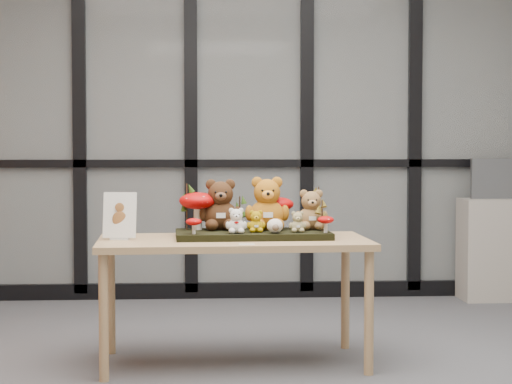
{
  "coord_description": "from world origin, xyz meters",
  "views": [
    {
      "loc": [
        -0.41,
        -4.7,
        1.2
      ],
      "look_at": [
        -0.09,
        0.27,
        0.94
      ],
      "focal_mm": 65.0,
      "sensor_mm": 36.0,
      "label": 1
    }
  ],
  "objects": [
    {
      "name": "sign_holder",
      "position": [
        -0.82,
        0.3,
        0.8
      ],
      "size": [
        0.18,
        0.07,
        0.26
      ],
      "rotation": [
        0.0,
        0.0,
        -0.11
      ],
      "color": "silver",
      "rests_on": "display_table"
    },
    {
      "name": "sprig_green_far_left",
      "position": [
        -0.46,
        0.46,
        0.85
      ],
      "size": [
        0.05,
        0.05,
        0.26
      ],
      "primitive_type": null,
      "color": "#1D3D0E",
      "rests_on": "diorama_tray"
    },
    {
      "name": "sprig_green_mid_left",
      "position": [
        -0.33,
        0.51,
        0.82
      ],
      "size": [
        0.05,
        0.05,
        0.21
      ],
      "primitive_type": null,
      "color": "#1D3D0E",
      "rests_on": "diorama_tray"
    },
    {
      "name": "bear_small_yellow",
      "position": [
        -0.09,
        0.29,
        0.79
      ],
      "size": [
        0.1,
        0.09,
        0.13
      ],
      "primitive_type": null,
      "rotation": [
        0.0,
        0.0,
        0.03
      ],
      "color": "#B68B0A",
      "rests_on": "diorama_tray"
    },
    {
      "name": "mushroom_back_right",
      "position": [
        0.05,
        0.51,
        0.82
      ],
      "size": [
        0.18,
        0.18,
        0.2
      ],
      "primitive_type": null,
      "color": "#A90505",
      "rests_on": "diorama_tray"
    },
    {
      "name": "bear_tan_back",
      "position": [
        0.23,
        0.44,
        0.85
      ],
      "size": [
        0.19,
        0.18,
        0.25
      ],
      "primitive_type": null,
      "rotation": [
        0.0,
        0.0,
        0.03
      ],
      "color": "olive",
      "rests_on": "diorama_tray"
    },
    {
      "name": "mushroom_front_right",
      "position": [
        0.29,
        0.25,
        0.77
      ],
      "size": [
        0.09,
        0.09,
        0.1
      ],
      "primitive_type": null,
      "color": "#A90505",
      "rests_on": "diorama_tray"
    },
    {
      "name": "sprig_green_centre",
      "position": [
        -0.16,
        0.53,
        0.81
      ],
      "size": [
        0.05,
        0.05,
        0.18
      ],
      "primitive_type": null,
      "color": "#1D3D0E",
      "rests_on": "diorama_tray"
    },
    {
      "name": "mushroom_front_left",
      "position": [
        -0.42,
        0.22,
        0.77
      ],
      "size": [
        0.08,
        0.08,
        0.09
      ],
      "primitive_type": null,
      "color": "#A90505",
      "rests_on": "diorama_tray"
    },
    {
      "name": "monitor",
      "position": [
        1.92,
        2.28,
        0.93
      ],
      "size": [
        0.44,
        0.05,
        0.31
      ],
      "color": "#494C50",
      "rests_on": "cabinet"
    },
    {
      "name": "bear_pooh_yellow",
      "position": [
        -0.02,
        0.44,
        0.88
      ],
      "size": [
        0.26,
        0.23,
        0.33
      ],
      "primitive_type": null,
      "rotation": [
        0.0,
        0.0,
        0.03
      ],
      "color": "#B46917",
      "rests_on": "diorama_tray"
    },
    {
      "name": "bear_brown_medium",
      "position": [
        -0.27,
        0.46,
        0.88
      ],
      "size": [
        0.24,
        0.22,
        0.31
      ],
      "primitive_type": null,
      "rotation": [
        0.0,
        0.0,
        0.03
      ],
      "color": "#3F2412",
      "rests_on": "diorama_tray"
    },
    {
      "name": "cabinet",
      "position": [
        1.92,
        2.26,
        0.39
      ],
      "size": [
        0.58,
        0.34,
        0.78
      ],
      "primitive_type": "cube",
      "color": "#A19A90",
      "rests_on": "floor"
    },
    {
      "name": "floor",
      "position": [
        0.0,
        0.0,
        0.0
      ],
      "size": [
        5.0,
        5.0,
        0.0
      ],
      "primitive_type": "plane",
      "color": "#59595E",
      "rests_on": "ground"
    },
    {
      "name": "bear_white_bow",
      "position": [
        -0.2,
        0.24,
        0.8
      ],
      "size": [
        0.12,
        0.11,
        0.15
      ],
      "primitive_type": null,
      "rotation": [
        0.0,
        0.0,
        0.03
      ],
      "color": "white",
      "rests_on": "diorama_tray"
    },
    {
      "name": "display_table",
      "position": [
        -0.21,
        0.31,
        0.62
      ],
      "size": [
        1.49,
        0.78,
        0.69
      ],
      "rotation": [
        0.0,
        0.0,
        0.03
      ],
      "color": "tan",
      "rests_on": "floor"
    },
    {
      "name": "sprig_dry_mid_right",
      "position": [
        0.28,
        0.36,
        0.81
      ],
      "size": [
        0.05,
        0.05,
        0.17
      ],
      "primitive_type": null,
      "color": "brown",
      "rests_on": "diorama_tray"
    },
    {
      "name": "diorama_tray",
      "position": [
        -0.1,
        0.37,
        0.7
      ],
      "size": [
        0.85,
        0.45,
        0.04
      ],
      "primitive_type": "cube",
      "rotation": [
        0.0,
        0.0,
        0.03
      ],
      "color": "black",
      "rests_on": "display_table"
    },
    {
      "name": "glass_partition",
      "position": [
        -0.0,
        2.47,
        1.42
      ],
      "size": [
        4.9,
        0.06,
        2.78
      ],
      "color": "#2D383F",
      "rests_on": "floor"
    },
    {
      "name": "mushroom_back_left",
      "position": [
        -0.4,
        0.47,
        0.84
      ],
      "size": [
        0.21,
        0.21,
        0.23
      ],
      "primitive_type": null,
      "color": "#A90505",
      "rests_on": "diorama_tray"
    },
    {
      "name": "plush_cream_hedgehog",
      "position": [
        0.01,
        0.24,
        0.76
      ],
      "size": [
        0.07,
        0.06,
        0.09
      ],
      "primitive_type": null,
      "rotation": [
        0.0,
        0.0,
        0.03
      ],
      "color": "white",
      "rests_on": "diorama_tray"
    },
    {
      "name": "sprig_dry_far_right",
      "position": [
        0.28,
        0.47,
        0.84
      ],
      "size": [
        0.05,
        0.05,
        0.24
      ],
      "primitive_type": null,
      "color": "brown",
      "rests_on": "diorama_tray"
    },
    {
      "name": "label_card",
      "position": [
        -0.15,
        0.02,
        0.69
      ],
      "size": [
        0.08,
        0.03,
        0.0
      ],
      "primitive_type": "cube",
      "color": "white",
      "rests_on": "display_table"
    },
    {
      "name": "bear_beige_small",
      "position": [
        0.14,
        0.28,
        0.78
      ],
      "size": [
        0.1,
        0.09,
        0.13
      ],
      "primitive_type": null,
      "rotation": [
        0.0,
        0.0,
        0.03
      ],
      "color": "tan",
      "rests_on": "diorama_tray"
    },
    {
      "name": "room_shell",
      "position": [
        0.0,
        0.0,
        1.68
      ],
      "size": [
        5.0,
        5.0,
        5.0
      ],
      "color": "beige",
      "rests_on": "floor"
    }
  ]
}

